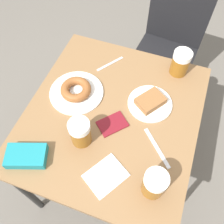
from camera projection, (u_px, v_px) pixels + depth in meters
The scene contains 13 objects.
ground_plane at pixel (112, 168), 1.77m from camera, with size 8.00×8.00×0.00m, color #666059.
table at pixel (112, 122), 1.20m from camera, with size 0.78×0.87×0.73m.
chair at pixel (170, 38), 1.71m from camera, with size 0.44×0.44×0.88m.
plate_with_cake at pixel (150, 102), 1.16m from camera, with size 0.21×0.21×0.04m.
plate_with_donut at pixel (76, 91), 1.19m from camera, with size 0.26×0.26×0.05m.
beer_mug_left at pixel (180, 63), 1.22m from camera, with size 0.09×0.09×0.13m.
beer_mug_center at pixel (154, 184), 0.91m from camera, with size 0.09×0.09×0.13m.
beer_mug_right at pixel (80, 132), 1.02m from camera, with size 0.09×0.09×0.13m.
napkin_folded at pixel (106, 176), 0.99m from camera, with size 0.18×0.20×0.00m.
fork at pixel (110, 64), 1.31m from camera, with size 0.10×0.14×0.00m.
knife at pixel (157, 148), 1.05m from camera, with size 0.15×0.15×0.00m.
passport_near_edge at pixel (112, 124), 1.11m from camera, with size 0.15×0.15×0.01m.
blue_pouch at pixel (26, 156), 1.02m from camera, with size 0.19×0.15×0.04m.
Camera 1 is at (0.20, -0.56, 1.71)m, focal length 40.00 mm.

